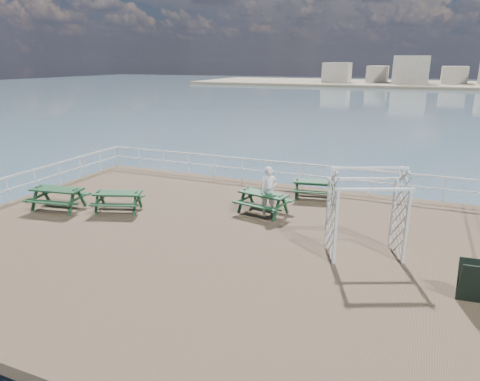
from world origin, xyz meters
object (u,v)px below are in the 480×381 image
object	(u,v)px
picnic_table_d	(57,194)
trellis_arbor	(366,217)
picnic_table_c	(263,198)
picnic_table_b	(315,186)
person	(269,190)
picnic_table_a	(118,197)

from	to	relation	value
picnic_table_d	trellis_arbor	world-z (taller)	trellis_arbor
picnic_table_c	trellis_arbor	bearing A→B (deg)	-17.98
picnic_table_b	picnic_table_c	xyz separation A→B (m)	(-1.36, -2.53, 0.03)
picnic_table_d	person	world-z (taller)	person
picnic_table_a	picnic_table_d	xyz separation A→B (m)	(-2.30, -0.70, 0.06)
picnic_table_a	person	xyz separation A→B (m)	(5.33, 2.09, 0.34)
picnic_table_a	picnic_table_d	world-z (taller)	picnic_table_d
picnic_table_b	picnic_table_d	bearing A→B (deg)	-160.20
picnic_table_b	picnic_table_c	size ratio (longest dim) A/B	0.93
picnic_table_c	person	xyz separation A→B (m)	(0.18, 0.13, 0.31)
picnic_table_a	picnic_table_c	distance (m)	5.51
person	picnic_table_a	bearing A→B (deg)	-175.07
person	picnic_table_c	bearing A→B (deg)	-160.78
picnic_table_a	picnic_table_b	distance (m)	7.91
picnic_table_b	person	size ratio (longest dim) A/B	1.11
picnic_table_a	trellis_arbor	world-z (taller)	trellis_arbor
picnic_table_a	picnic_table_b	xyz separation A→B (m)	(6.51, 4.50, -0.00)
picnic_table_c	person	bearing A→B (deg)	47.85
picnic_table_a	picnic_table_d	bearing A→B (deg)	177.59
picnic_table_b	trellis_arbor	distance (m)	5.54
picnic_table_b	picnic_table_d	distance (m)	10.23
picnic_table_a	person	distance (m)	5.73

